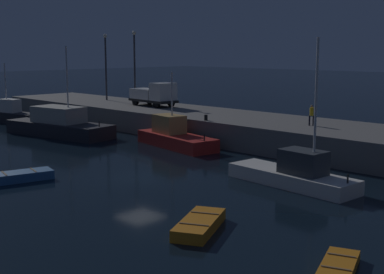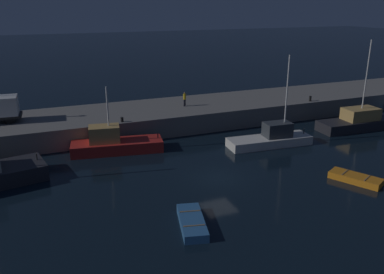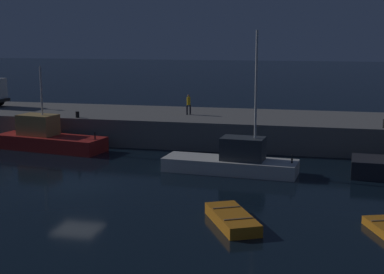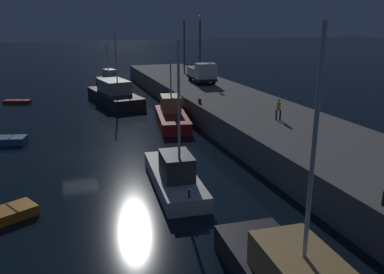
# 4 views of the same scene
# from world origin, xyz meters

# --- Properties ---
(ground_plane) EXTENTS (320.00, 320.00, 0.00)m
(ground_plane) POSITION_xyz_m (0.00, 0.00, 0.00)
(ground_plane) COLOR black
(pier_quay) EXTENTS (75.12, 8.71, 2.04)m
(pier_quay) POSITION_xyz_m (0.00, 14.94, 1.02)
(pier_quay) COLOR slate
(pier_quay) RESTS_ON ground
(fishing_trawler_red) EXTENTS (8.14, 2.90, 8.40)m
(fishing_trawler_red) POSITION_xyz_m (7.88, 4.96, 0.73)
(fishing_trawler_red) COLOR silver
(fishing_trawler_red) RESTS_ON ground
(fishing_boat_blue) EXTENTS (8.94, 3.11, 9.32)m
(fishing_boat_blue) POSITION_xyz_m (19.20, 5.80, 0.87)
(fishing_boat_blue) COLOR #232328
(fishing_boat_blue) RESTS_ON ground
(fishing_trawler_green) EXTENTS (8.37, 3.81, 6.00)m
(fishing_trawler_green) POSITION_xyz_m (-6.22, 8.79, 0.83)
(fishing_trawler_green) COLOR red
(fishing_trawler_green) RESTS_ON ground
(dinghy_orange_near) EXTENTS (2.28, 4.09, 0.57)m
(dinghy_orange_near) POSITION_xyz_m (-4.51, -5.59, 0.27)
(dinghy_orange_near) COLOR #2D6099
(dinghy_orange_near) RESTS_ON ground
(rowboat_blue_far) EXTENTS (2.97, 3.96, 0.55)m
(rowboat_blue_far) POSITION_xyz_m (9.30, -4.35, 0.25)
(rowboat_blue_far) COLOR orange
(rowboat_blue_far) RESTS_ON ground
(dockworker) EXTENTS (0.41, 0.41, 1.58)m
(dockworker) POSITION_xyz_m (2.82, 14.56, 2.94)
(dockworker) COLOR black
(dockworker) RESTS_ON pier_quay
(bollard_west) EXTENTS (0.28, 0.28, 0.46)m
(bollard_west) POSITION_xyz_m (-4.91, 11.06, 2.27)
(bollard_west) COLOR black
(bollard_west) RESTS_ON pier_quay
(bollard_central) EXTENTS (0.28, 0.28, 0.60)m
(bollard_central) POSITION_xyz_m (17.01, 11.24, 2.34)
(bollard_central) COLOR black
(bollard_central) RESTS_ON pier_quay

